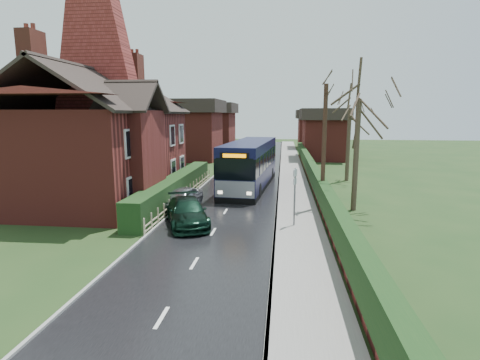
# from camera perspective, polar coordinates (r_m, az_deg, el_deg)

# --- Properties ---
(ground) EXTENTS (140.00, 140.00, 0.00)m
(ground) POSITION_cam_1_polar(r_m,az_deg,el_deg) (20.66, -3.08, -6.25)
(ground) COLOR #2D3F1B
(ground) RESTS_ON ground
(road) EXTENTS (6.00, 100.00, 0.02)m
(road) POSITION_cam_1_polar(r_m,az_deg,el_deg) (30.30, 0.07, -0.99)
(road) COLOR black
(road) RESTS_ON ground
(pavement) EXTENTS (2.50, 100.00, 0.14)m
(pavement) POSITION_cam_1_polar(r_m,az_deg,el_deg) (30.11, 8.13, -1.04)
(pavement) COLOR slate
(pavement) RESTS_ON ground
(kerb_right) EXTENTS (0.12, 100.00, 0.14)m
(kerb_right) POSITION_cam_1_polar(r_m,az_deg,el_deg) (30.10, 5.85, -1.00)
(kerb_right) COLOR gray
(kerb_right) RESTS_ON ground
(kerb_left) EXTENTS (0.12, 100.00, 0.10)m
(kerb_left) POSITION_cam_1_polar(r_m,az_deg,el_deg) (30.78, -5.58, -0.79)
(kerb_left) COLOR gray
(kerb_left) RESTS_ON ground
(front_hedge) EXTENTS (1.20, 16.00, 1.60)m
(front_hedge) POSITION_cam_1_polar(r_m,az_deg,el_deg) (26.08, -9.73, -1.16)
(front_hedge) COLOR black
(front_hedge) RESTS_ON ground
(picket_fence) EXTENTS (0.10, 16.00, 0.90)m
(picket_fence) POSITION_cam_1_polar(r_m,az_deg,el_deg) (25.95, -8.12, -1.96)
(picket_fence) COLOR #9B8D69
(picket_fence) RESTS_ON ground
(right_wall_hedge) EXTENTS (0.60, 50.00, 1.80)m
(right_wall_hedge) POSITION_cam_1_polar(r_m,az_deg,el_deg) (30.03, 11.14, 0.68)
(right_wall_hedge) COLOR maroon
(right_wall_hedge) RESTS_ON ground
(brick_house) EXTENTS (9.30, 14.60, 10.30)m
(brick_house) POSITION_cam_1_polar(r_m,az_deg,el_deg) (27.21, -19.98, 6.44)
(brick_house) COLOR maroon
(brick_house) RESTS_ON ground
(bus) EXTENTS (3.74, 12.26, 3.67)m
(bus) POSITION_cam_1_polar(r_m,az_deg,el_deg) (29.80, 1.57, 2.35)
(bus) COLOR black
(bus) RESTS_ON ground
(car_silver) EXTENTS (2.30, 4.14, 1.33)m
(car_silver) POSITION_cam_1_polar(r_m,az_deg,el_deg) (23.33, -8.93, -2.78)
(car_silver) COLOR #B8B8BD
(car_silver) RESTS_ON ground
(car_green) EXTENTS (3.52, 5.11, 1.37)m
(car_green) POSITION_cam_1_polar(r_m,az_deg,el_deg) (19.98, -8.07, -4.86)
(car_green) COLOR black
(car_green) RESTS_ON ground
(car_distant) EXTENTS (2.69, 3.95, 1.23)m
(car_distant) POSITION_cam_1_polar(r_m,az_deg,el_deg) (55.93, 2.57, 4.67)
(car_distant) COLOR #101832
(car_distant) RESTS_ON ground
(bus_stop_sign) EXTENTS (0.22, 0.46, 3.10)m
(bus_stop_sign) POSITION_cam_1_polar(r_m,az_deg,el_deg) (19.14, 8.35, -1.35)
(bus_stop_sign) COLOR slate
(bus_stop_sign) RESTS_ON ground
(telegraph_pole) EXTENTS (0.26, 0.97, 7.53)m
(telegraph_pole) POSITION_cam_1_polar(r_m,az_deg,el_deg) (23.02, 12.66, 4.85)
(telegraph_pole) COLOR black
(telegraph_pole) RESTS_ON ground
(tree_right_near) EXTENTS (4.41, 4.41, 9.51)m
(tree_right_near) POSITION_cam_1_polar(r_m,az_deg,el_deg) (23.30, 17.76, 12.80)
(tree_right_near) COLOR #3C2E23
(tree_right_near) RESTS_ON ground
(tree_right_far) EXTENTS (4.58, 4.58, 8.85)m
(tree_right_far) POSITION_cam_1_polar(r_m,az_deg,el_deg) (33.87, 16.45, 11.00)
(tree_right_far) COLOR #3C2F23
(tree_right_far) RESTS_ON ground
(tree_house_side) EXTENTS (4.51, 4.51, 10.25)m
(tree_house_side) POSITION_cam_1_polar(r_m,az_deg,el_deg) (36.08, -18.64, 12.46)
(tree_house_side) COLOR #33281E
(tree_house_side) RESTS_ON ground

